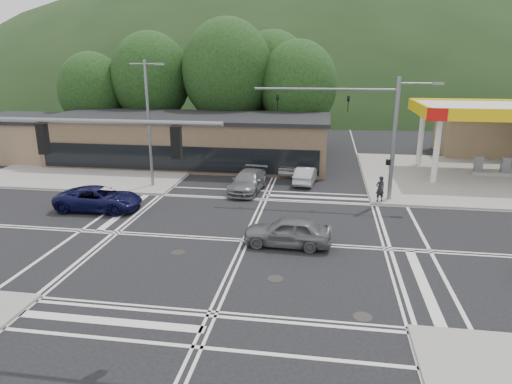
# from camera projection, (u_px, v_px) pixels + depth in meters

# --- Properties ---
(ground) EXTENTS (120.00, 120.00, 0.00)m
(ground) POSITION_uv_depth(u_px,v_px,m) (246.00, 240.00, 23.68)
(ground) COLOR black
(ground) RESTS_ON ground
(sidewalk_ne) EXTENTS (16.00, 16.00, 0.15)m
(sidewalk_ne) POSITION_uv_depth(u_px,v_px,m) (467.00, 178.00, 35.69)
(sidewalk_ne) COLOR gray
(sidewalk_ne) RESTS_ON ground
(sidewalk_nw) EXTENTS (16.00, 16.00, 0.15)m
(sidewalk_nw) POSITION_uv_depth(u_px,v_px,m) (107.00, 165.00, 40.06)
(sidewalk_nw) COLOR gray
(sidewalk_nw) RESTS_ON ground
(gas_station_canopy) EXTENTS (12.32, 8.34, 5.75)m
(gas_station_canopy) POSITION_uv_depth(u_px,v_px,m) (499.00, 113.00, 34.93)
(gas_station_canopy) COLOR silver
(gas_station_canopy) RESTS_ON ground
(convenience_store) EXTENTS (10.00, 6.00, 3.80)m
(convenience_store) POSITION_uv_depth(u_px,v_px,m) (495.00, 135.00, 43.92)
(convenience_store) COLOR #846B4F
(convenience_store) RESTS_ON ground
(commercial_row) EXTENTS (24.00, 8.00, 4.00)m
(commercial_row) POSITION_uv_depth(u_px,v_px,m) (190.00, 141.00, 40.39)
(commercial_row) COLOR brown
(commercial_row) RESTS_ON ground
(commercial_nw) EXTENTS (8.00, 7.00, 3.60)m
(commercial_nw) POSITION_uv_depth(u_px,v_px,m) (25.00, 139.00, 42.77)
(commercial_nw) COLOR #846B4F
(commercial_nw) RESTS_ON ground
(hill_north) EXTENTS (252.00, 126.00, 140.00)m
(hill_north) POSITION_uv_depth(u_px,v_px,m) (311.00, 97.00, 108.97)
(hill_north) COLOR #1E3317
(hill_north) RESTS_ON ground
(tree_n_a) EXTENTS (8.00, 8.00, 11.75)m
(tree_n_a) POSITION_uv_depth(u_px,v_px,m) (151.00, 78.00, 46.44)
(tree_n_a) COLOR #382619
(tree_n_a) RESTS_ON ground
(tree_n_b) EXTENTS (9.00, 9.00, 12.98)m
(tree_n_b) POSITION_uv_depth(u_px,v_px,m) (228.00, 71.00, 45.09)
(tree_n_b) COLOR #382619
(tree_n_b) RESTS_ON ground
(tree_n_c) EXTENTS (7.60, 7.60, 10.87)m
(tree_n_c) POSITION_uv_depth(u_px,v_px,m) (298.00, 86.00, 44.44)
(tree_n_c) COLOR #382619
(tree_n_c) RESTS_ON ground
(tree_n_d) EXTENTS (6.80, 6.80, 9.76)m
(tree_n_d) POSITION_uv_depth(u_px,v_px,m) (92.00, 91.00, 46.73)
(tree_n_d) COLOR #382619
(tree_n_d) RESTS_ON ground
(tree_n_e) EXTENTS (8.40, 8.40, 11.98)m
(tree_n_e) POSITION_uv_depth(u_px,v_px,m) (272.00, 77.00, 48.48)
(tree_n_e) COLOR #382619
(tree_n_e) RESTS_ON ground
(streetlight_nw) EXTENTS (2.50, 0.25, 9.00)m
(streetlight_nw) POSITION_uv_depth(u_px,v_px,m) (149.00, 118.00, 32.00)
(streetlight_nw) COLOR slate
(streetlight_nw) RESTS_ON ground
(signal_mast_ne) EXTENTS (11.65, 0.30, 8.00)m
(signal_mast_ne) POSITION_uv_depth(u_px,v_px,m) (375.00, 124.00, 29.00)
(signal_mast_ne) COLOR slate
(signal_mast_ne) RESTS_ON ground
(signal_mast_sw) EXTENTS (9.14, 0.28, 8.00)m
(signal_mast_sw) POSITION_uv_depth(u_px,v_px,m) (17.00, 181.00, 15.39)
(signal_mast_sw) COLOR slate
(signal_mast_sw) RESTS_ON ground
(car_blue_west) EXTENTS (5.31, 2.54, 1.46)m
(car_blue_west) POSITION_uv_depth(u_px,v_px,m) (99.00, 199.00, 28.23)
(car_blue_west) COLOR #0C0D35
(car_blue_west) RESTS_ON ground
(car_grey_center) EXTENTS (4.47, 1.94, 1.50)m
(car_grey_center) POSITION_uv_depth(u_px,v_px,m) (288.00, 231.00, 22.86)
(car_grey_center) COLOR slate
(car_grey_center) RESTS_ON ground
(car_queue_a) EXTENTS (1.80, 4.03, 1.28)m
(car_queue_a) POSITION_uv_depth(u_px,v_px,m) (306.00, 175.00, 34.28)
(car_queue_a) COLOR #A2A4A9
(car_queue_a) RESTS_ON ground
(car_queue_b) EXTENTS (2.22, 4.25, 1.38)m
(car_queue_b) POSITION_uv_depth(u_px,v_px,m) (292.00, 165.00, 37.17)
(car_queue_b) COLOR #BABAB6
(car_queue_b) RESTS_ON ground
(car_northbound) EXTENTS (2.51, 5.12, 1.43)m
(car_northbound) POSITION_uv_depth(u_px,v_px,m) (248.00, 181.00, 32.21)
(car_northbound) COLOR slate
(car_northbound) RESTS_ON ground
(pedestrian) EXTENTS (0.72, 0.62, 1.68)m
(pedestrian) POSITION_uv_depth(u_px,v_px,m) (380.00, 189.00, 29.41)
(pedestrian) COLOR black
(pedestrian) RESTS_ON sidewalk_ne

